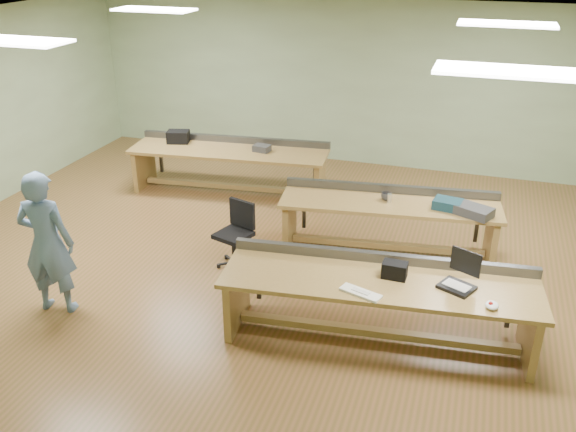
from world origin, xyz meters
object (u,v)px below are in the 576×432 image
object	(u,v)px
drinks_can	(390,198)
camera_bag	(395,270)
parts_bin_grey	(474,211)
parts_bin_teal	(448,204)
workbench_mid	(389,214)
person	(47,243)
workbench_back	(230,159)
task_chair	(236,243)
workbench_front	(378,293)
mug	(386,196)
laptop_base	(457,287)

from	to	relation	value
drinks_can	camera_bag	bearing A→B (deg)	-79.17
camera_bag	parts_bin_grey	world-z (taller)	camera_bag
camera_bag	parts_bin_teal	xyz separation A→B (m)	(0.38, 1.96, -0.02)
workbench_mid	person	bearing A→B (deg)	-150.15
parts_bin_grey	workbench_back	bearing A→B (deg)	160.00
workbench_mid	parts_bin_teal	world-z (taller)	parts_bin_teal
workbench_back	person	size ratio (longest dim) A/B	1.95
person	parts_bin_grey	distance (m)	5.16
task_chair	drinks_can	world-z (taller)	task_chair
task_chair	workbench_mid	bearing A→B (deg)	45.91
workbench_front	drinks_can	xyz separation A→B (m)	(-0.23, 2.01, 0.24)
person	mug	xyz separation A→B (m)	(3.38, 2.63, -0.06)
parts_bin_grey	laptop_base	bearing A→B (deg)	-92.59
person	task_chair	bearing A→B (deg)	-144.47
workbench_mid	mug	distance (m)	0.25
person	laptop_base	size ratio (longest dim) A/B	5.25
workbench_back	mug	size ratio (longest dim) A/B	24.46
workbench_front	camera_bag	size ratio (longest dim) A/B	13.21
person	camera_bag	world-z (taller)	person
parts_bin_teal	parts_bin_grey	world-z (taller)	parts_bin_teal
workbench_front	parts_bin_teal	distance (m)	2.11
laptop_base	parts_bin_teal	xyz separation A→B (m)	(-0.25, 1.98, 0.04)
mug	parts_bin_teal	bearing A→B (deg)	-2.09
workbench_back	mug	bearing A→B (deg)	-30.83
parts_bin_grey	drinks_can	bearing A→B (deg)	174.90
task_chair	parts_bin_teal	world-z (taller)	parts_bin_teal
workbench_back	camera_bag	distance (m)	4.64
workbench_back	drinks_can	bearing A→B (deg)	-31.23
task_chair	parts_bin_teal	size ratio (longest dim) A/B	2.46
mug	task_chair	bearing A→B (deg)	-150.18
workbench_back	task_chair	xyz separation A→B (m)	(1.06, -2.32, -0.25)
workbench_front	parts_bin_teal	bearing A→B (deg)	69.42
workbench_back	person	xyz separation A→B (m)	(-0.54, -3.93, 0.30)
workbench_back	workbench_front	bearing A→B (deg)	-53.28
mug	drinks_can	distance (m)	0.07
workbench_back	mug	world-z (taller)	workbench_back
task_chair	parts_bin_teal	xyz separation A→B (m)	(2.58, 0.99, 0.49)
workbench_mid	person	distance (m)	4.32
workbench_front	mug	size ratio (longest dim) A/B	24.55
workbench_back	parts_bin_teal	world-z (taller)	parts_bin_teal
laptop_base	parts_bin_grey	distance (m)	1.87
laptop_base	task_chair	size ratio (longest dim) A/B	0.38
task_chair	workbench_back	bearing A→B (deg)	131.92
parts_bin_grey	person	bearing A→B (deg)	-151.21
workbench_back	drinks_can	world-z (taller)	drinks_can
task_chair	parts_bin_grey	world-z (taller)	task_chair
workbench_mid	camera_bag	world-z (taller)	camera_bag
workbench_mid	drinks_can	distance (m)	0.25
workbench_front	parts_bin_grey	bearing A→B (deg)	59.65
person	task_chair	world-z (taller)	person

